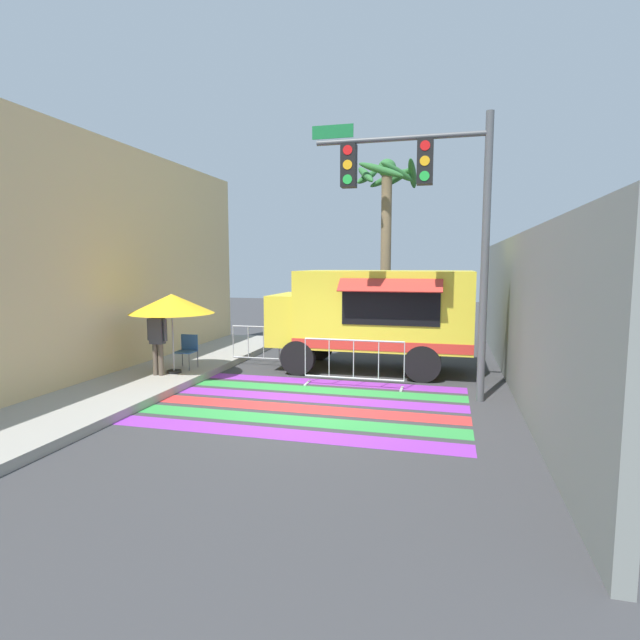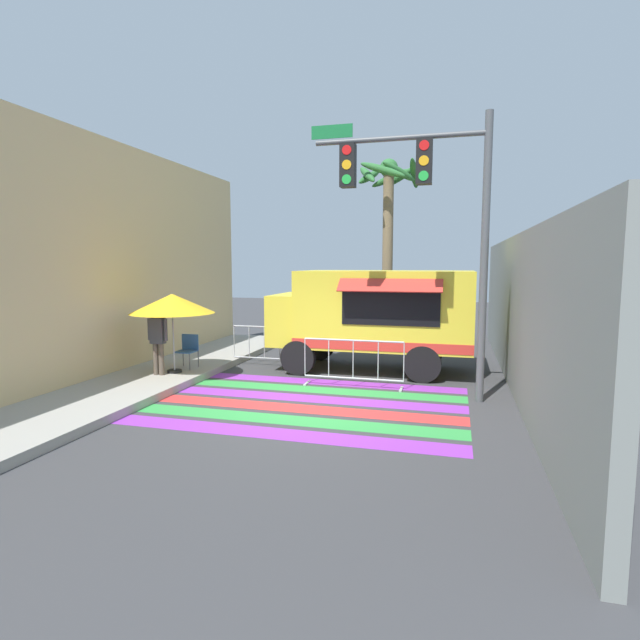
% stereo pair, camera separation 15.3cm
% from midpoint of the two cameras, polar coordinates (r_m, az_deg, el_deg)
% --- Properties ---
extents(ground_plane, '(60.00, 60.00, 0.00)m').
position_cam_midpoint_polar(ground_plane, '(10.29, -1.20, -9.78)').
color(ground_plane, '#38383A').
extents(sidewalk_left, '(4.40, 16.00, 0.18)m').
position_cam_midpoint_polar(sidewalk_left, '(12.76, -24.79, -6.78)').
color(sidewalk_left, '#99968E').
rests_on(sidewalk_left, ground_plane).
extents(building_left_facade, '(0.25, 16.00, 5.90)m').
position_cam_midpoint_polar(building_left_facade, '(12.57, -26.06, 6.15)').
color(building_left_facade, '#DBBC84').
rests_on(building_left_facade, ground_plane).
extents(concrete_wall_right, '(0.20, 16.00, 3.52)m').
position_cam_midpoint_polar(concrete_wall_right, '(12.61, 21.74, 0.92)').
color(concrete_wall_right, gray).
rests_on(concrete_wall_right, ground_plane).
extents(crosswalk_painted, '(6.40, 4.36, 0.01)m').
position_cam_midpoint_polar(crosswalk_painted, '(10.43, -0.95, -9.52)').
color(crosswalk_painted, purple).
rests_on(crosswalk_painted, ground_plane).
extents(food_truck, '(5.28, 2.77, 2.69)m').
position_cam_midpoint_polar(food_truck, '(13.45, 6.10, 0.94)').
color(food_truck, yellow).
rests_on(food_truck, ground_plane).
extents(traffic_signal_pole, '(3.72, 0.29, 5.88)m').
position_cam_midpoint_polar(traffic_signal_pole, '(10.81, 12.44, 13.30)').
color(traffic_signal_pole, '#515456').
rests_on(traffic_signal_pole, ground_plane).
extents(patio_umbrella, '(2.06, 2.06, 1.97)m').
position_cam_midpoint_polar(patio_umbrella, '(12.79, -16.20, 1.79)').
color(patio_umbrella, black).
rests_on(patio_umbrella, sidewalk_left).
extents(folding_chair, '(0.47, 0.47, 0.86)m').
position_cam_midpoint_polar(folding_chair, '(13.44, -14.55, -3.10)').
color(folding_chair, '#4C4C51').
rests_on(folding_chair, sidewalk_left).
extents(vendor_person, '(0.53, 0.22, 1.65)m').
position_cam_midpoint_polar(vendor_person, '(12.70, -17.72, -1.86)').
color(vendor_person, brown).
rests_on(vendor_person, sidewalk_left).
extents(barricade_front, '(2.38, 0.44, 1.12)m').
position_cam_midpoint_polar(barricade_front, '(11.73, 4.18, -4.93)').
color(barricade_front, '#B7BABF').
rests_on(barricade_front, ground_plane).
extents(barricade_side, '(1.89, 0.44, 1.12)m').
position_cam_midpoint_polar(barricade_side, '(14.25, -6.07, -2.98)').
color(barricade_side, '#B7BABF').
rests_on(barricade_side, ground_plane).
extents(palm_tree, '(2.06, 2.04, 6.29)m').
position_cam_midpoint_polar(palm_tree, '(17.00, 8.06, 11.77)').
color(palm_tree, '#7A664C').
rests_on(palm_tree, ground_plane).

